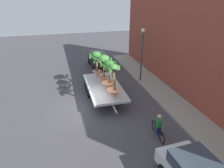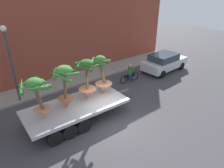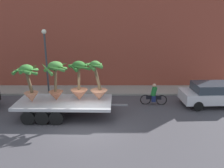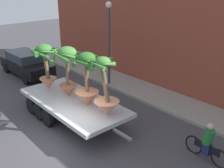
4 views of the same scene
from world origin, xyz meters
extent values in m
plane|color=#423F44|center=(0.00, 0.00, 0.00)|extent=(60.00, 60.00, 0.00)
cube|color=gray|center=(0.00, 6.10, 0.07)|extent=(24.00, 2.20, 0.15)
cube|color=brown|center=(0.00, 7.80, 3.88)|extent=(24.00, 1.20, 7.76)
cube|color=#B7BABF|center=(-1.47, 1.28, 0.89)|extent=(5.75, 2.71, 0.18)
cylinder|color=black|center=(-3.27, 2.53, 0.40)|extent=(0.80, 0.24, 0.80)
cylinder|color=black|center=(-3.32, 0.10, 0.40)|extent=(0.80, 0.24, 0.80)
cylinder|color=black|center=(-2.47, 2.52, 0.40)|extent=(0.80, 0.24, 0.80)
cylinder|color=black|center=(-2.52, 0.08, 0.40)|extent=(0.80, 0.24, 0.80)
cylinder|color=black|center=(-1.67, 2.50, 0.40)|extent=(0.80, 0.24, 0.80)
cylinder|color=black|center=(-1.72, 0.06, 0.40)|extent=(0.80, 0.24, 0.80)
cube|color=slate|center=(1.88, 1.21, 0.74)|extent=(1.00, 0.12, 0.10)
cone|color=#B26647|center=(-1.97, 1.39, 1.26)|extent=(0.88, 0.88, 0.57)
cylinder|color=brown|center=(-1.93, 1.39, 2.33)|extent=(0.27, 0.15, 1.58)
ellipsoid|color=#428438|center=(-1.89, 1.39, 3.12)|extent=(0.86, 0.86, 0.54)
cone|color=#428438|center=(-1.44, 1.30, 3.04)|extent=(0.38, 0.96, 0.54)
cone|color=#428438|center=(-1.72, 1.89, 3.06)|extent=(1.08, 0.55, 0.50)
cone|color=#428438|center=(-2.28, 1.64, 3.04)|extent=(0.66, 0.88, 0.56)
cone|color=#428438|center=(-2.29, 0.98, 3.03)|extent=(0.95, 0.91, 0.67)
cone|color=#428438|center=(-1.75, 0.90, 3.06)|extent=(1.06, 0.48, 0.48)
cone|color=tan|center=(0.64, 1.52, 1.29)|extent=(1.05, 1.05, 0.61)
cylinder|color=brown|center=(0.53, 1.52, 2.40)|extent=(0.54, 0.18, 1.62)
ellipsoid|color=#428438|center=(0.42, 1.52, 3.21)|extent=(0.61, 0.61, 0.38)
cone|color=#428438|center=(0.74, 1.54, 3.17)|extent=(0.23, 0.67, 0.33)
cone|color=#428438|center=(0.54, 1.82, 3.16)|extent=(0.70, 0.42, 0.35)
cone|color=#428438|center=(0.12, 1.82, 3.17)|extent=(0.76, 0.76, 0.35)
cone|color=#428438|center=(0.16, 1.25, 3.13)|extent=(0.70, 0.69, 0.48)
cone|color=#428438|center=(0.51, 1.14, 3.16)|extent=(0.83, 0.37, 0.37)
cone|color=#C17251|center=(-0.56, 1.45, 1.31)|extent=(1.03, 1.03, 0.66)
cylinder|color=brown|center=(-0.55, 1.45, 2.40)|extent=(0.21, 0.16, 1.52)
ellipsoid|color=#2D6B28|center=(-0.53, 1.45, 3.16)|extent=(0.76, 0.76, 0.47)
cone|color=#2D6B28|center=(-0.10, 1.47, 3.13)|extent=(0.25, 0.90, 0.35)
cone|color=#2D6B28|center=(-0.47, 1.93, 3.13)|extent=(1.00, 0.33, 0.35)
cone|color=#2D6B28|center=(-0.81, 1.74, 3.13)|extent=(0.74, 0.71, 0.32)
cone|color=#2D6B28|center=(-0.85, 1.14, 3.10)|extent=(0.77, 0.79, 0.46)
cone|color=#2D6B28|center=(-0.30, 0.98, 3.11)|extent=(1.05, 0.66, 0.44)
cone|color=tan|center=(-3.37, 1.13, 1.27)|extent=(0.83, 0.83, 0.59)
cylinder|color=brown|center=(-3.44, 1.13, 2.29)|extent=(0.42, 0.19, 1.45)
ellipsoid|color=#387A33|center=(-3.52, 1.13, 3.01)|extent=(0.78, 0.78, 0.49)
cone|color=#387A33|center=(-3.06, 1.11, 2.96)|extent=(0.25, 0.94, 0.42)
cone|color=#387A33|center=(-3.28, 1.48, 2.94)|extent=(0.82, 0.66, 0.48)
cone|color=#387A33|center=(-3.53, 1.66, 2.95)|extent=(1.07, 0.23, 0.51)
cone|color=#387A33|center=(-4.02, 1.32, 2.95)|extent=(0.55, 1.09, 0.52)
cone|color=#387A33|center=(-3.85, 0.93, 2.97)|extent=(0.60, 0.79, 0.33)
cone|color=#387A33|center=(-3.60, 0.61, 2.98)|extent=(1.09, 0.37, 0.36)
cone|color=#387A33|center=(-3.25, 0.71, 2.93)|extent=(0.95, 0.70, 0.57)
torus|color=black|center=(4.84, 3.10, 0.34)|extent=(0.74, 0.11, 0.74)
torus|color=black|center=(3.75, 3.18, 0.34)|extent=(0.74, 0.11, 0.74)
cube|color=black|center=(4.30, 3.14, 0.52)|extent=(1.04, 0.13, 0.28)
cylinder|color=#1E702D|center=(4.30, 3.14, 0.97)|extent=(0.46, 0.37, 0.65)
sphere|color=tan|center=(4.30, 3.14, 1.39)|extent=(0.24, 0.24, 0.24)
cube|color=navy|center=(4.30, 3.14, 0.44)|extent=(0.30, 0.26, 0.44)
cube|color=silver|center=(8.38, 3.00, 0.67)|extent=(4.47, 2.09, 0.70)
cube|color=#2D3842|center=(8.16, 2.99, 1.30)|extent=(2.49, 1.82, 0.56)
cylinder|color=black|center=(9.76, 3.96, 0.32)|extent=(0.65, 0.23, 0.64)
cylinder|color=black|center=(9.84, 2.17, 0.32)|extent=(0.65, 0.23, 0.64)
cylinder|color=black|center=(6.91, 3.84, 0.32)|extent=(0.65, 0.23, 0.64)
cylinder|color=black|center=(6.99, 2.04, 0.32)|extent=(0.65, 0.23, 0.64)
cylinder|color=#383D42|center=(-3.51, 5.30, 2.40)|extent=(0.14, 0.14, 4.50)
sphere|color=#EAEACC|center=(-3.51, 5.30, 4.80)|extent=(0.36, 0.36, 0.36)
camera|label=1|loc=(13.10, -2.13, 7.91)|focal=33.03mm
camera|label=2|loc=(-5.75, -7.51, 7.04)|focal=32.36mm
camera|label=3|loc=(1.43, -11.94, 6.03)|focal=37.37mm
camera|label=4|loc=(8.14, -4.93, 6.29)|focal=43.54mm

